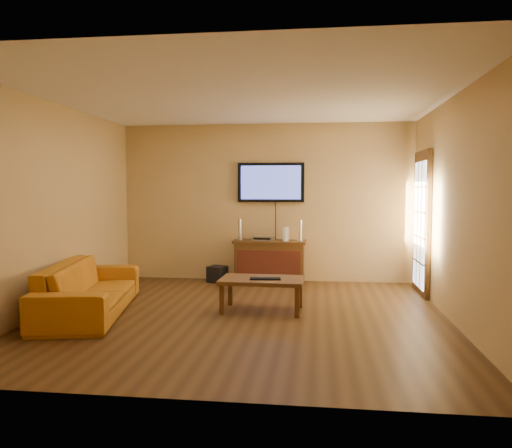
% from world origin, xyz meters
% --- Properties ---
extents(ground_plane, '(5.00, 5.00, 0.00)m').
position_xyz_m(ground_plane, '(0.00, 0.00, 0.00)').
color(ground_plane, '#3C2610').
rests_on(ground_plane, ground).
extents(room_walls, '(5.00, 5.00, 5.00)m').
position_xyz_m(room_walls, '(0.00, 0.62, 1.69)').
color(room_walls, tan).
rests_on(room_walls, ground).
extents(french_door, '(0.07, 1.02, 2.22)m').
position_xyz_m(french_door, '(2.46, 1.70, 1.05)').
color(french_door, '#472A10').
rests_on(french_door, ground).
extents(media_console, '(1.22, 0.46, 0.72)m').
position_xyz_m(media_console, '(0.10, 2.26, 0.36)').
color(media_console, '#472A10').
rests_on(media_console, ground).
extents(television, '(1.14, 0.08, 0.67)m').
position_xyz_m(television, '(0.10, 2.45, 1.70)').
color(television, black).
rests_on(television, ground).
extents(coffee_table, '(1.09, 0.67, 0.43)m').
position_xyz_m(coffee_table, '(0.19, 0.29, 0.38)').
color(coffee_table, '#472A10').
rests_on(coffee_table, ground).
extents(sofa, '(1.07, 2.32, 0.87)m').
position_xyz_m(sofa, '(-1.98, -0.10, 0.44)').
color(sofa, '#BF7115').
rests_on(sofa, ground).
extents(speaker_left, '(0.10, 0.10, 0.36)m').
position_xyz_m(speaker_left, '(-0.42, 2.28, 0.88)').
color(speaker_left, silver).
rests_on(speaker_left, media_console).
extents(speaker_right, '(0.10, 0.10, 0.35)m').
position_xyz_m(speaker_right, '(0.61, 2.27, 0.88)').
color(speaker_right, silver).
rests_on(speaker_right, media_console).
extents(av_receiver, '(0.36, 0.28, 0.08)m').
position_xyz_m(av_receiver, '(-0.01, 2.27, 0.76)').
color(av_receiver, silver).
rests_on(av_receiver, media_console).
extents(game_console, '(0.09, 0.18, 0.23)m').
position_xyz_m(game_console, '(0.37, 2.23, 0.83)').
color(game_console, white).
rests_on(game_console, media_console).
extents(subwoofer, '(0.36, 0.36, 0.27)m').
position_xyz_m(subwoofer, '(-0.79, 2.20, 0.14)').
color(subwoofer, black).
rests_on(subwoofer, ground).
extents(bottle, '(0.07, 0.07, 0.20)m').
position_xyz_m(bottle, '(-0.55, 2.01, 0.09)').
color(bottle, white).
rests_on(bottle, ground).
extents(keyboard, '(0.41, 0.18, 0.02)m').
position_xyz_m(keyboard, '(0.24, 0.22, 0.44)').
color(keyboard, black).
rests_on(keyboard, coffee_table).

